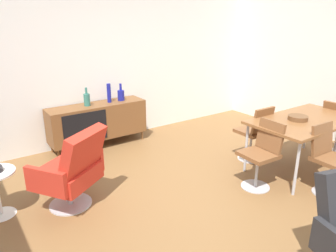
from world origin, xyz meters
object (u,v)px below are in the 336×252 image
(vase_ceramic_small, at_px, (109,93))
(wooden_bowl_on_table, at_px, (298,118))
(dining_chair_back_left, at_px, (255,131))
(vase_sculptural_dark, at_px, (87,99))
(sideboard, at_px, (98,121))
(dining_chair_near_window, at_px, (262,152))
(vase_cobalt, at_px, (121,95))
(lounge_chair_red, at_px, (72,169))
(dining_chair_front_left, at_px, (329,157))
(dining_table, at_px, (306,122))

(vase_ceramic_small, bearing_deg, wooden_bowl_on_table, -55.90)
(dining_chair_back_left, bearing_deg, vase_sculptural_dark, 133.65)
(sideboard, height_order, dining_chair_near_window, dining_chair_near_window)
(sideboard, height_order, vase_sculptural_dark, vase_sculptural_dark)
(sideboard, relative_size, vase_cobalt, 5.54)
(sideboard, relative_size, dining_chair_near_window, 1.87)
(wooden_bowl_on_table, relative_size, lounge_chair_red, 0.27)
(vase_cobalt, height_order, wooden_bowl_on_table, vase_cobalt)
(lounge_chair_red, bearing_deg, vase_cobalt, 47.57)
(dining_chair_near_window, bearing_deg, wooden_bowl_on_table, 3.26)
(wooden_bowl_on_table, height_order, dining_chair_back_left, dining_chair_back_left)
(vase_ceramic_small, distance_m, dining_chair_near_window, 2.65)
(dining_chair_front_left, bearing_deg, dining_table, 58.14)
(vase_ceramic_small, distance_m, dining_chair_back_left, 2.41)
(wooden_bowl_on_table, bearing_deg, vase_cobalt, 120.43)
(vase_cobalt, bearing_deg, sideboard, -179.76)
(dining_table, bearing_deg, dining_chair_back_left, 122.16)
(vase_ceramic_small, bearing_deg, vase_sculptural_dark, 180.00)
(vase_cobalt, height_order, dining_chair_front_left, vase_cobalt)
(dining_chair_near_window, bearing_deg, vase_sculptural_dark, 117.36)
(dining_table, height_order, lounge_chair_red, lounge_chair_red)
(dining_chair_front_left, distance_m, dining_chair_back_left, 1.12)
(vase_sculptural_dark, distance_m, wooden_bowl_on_table, 3.15)
(vase_sculptural_dark, bearing_deg, dining_chair_back_left, -46.35)
(lounge_chair_red, bearing_deg, dining_chair_back_left, -7.52)
(vase_cobalt, relative_size, dining_table, 0.18)
(vase_ceramic_small, height_order, dining_table, vase_ceramic_small)
(dining_chair_front_left, xyz_separation_m, lounge_chair_red, (-2.63, 1.46, -0.00))
(dining_chair_back_left, bearing_deg, wooden_bowl_on_table, -67.83)
(vase_sculptural_dark, xyz_separation_m, dining_table, (2.16, -2.46, -0.13))
(dining_chair_near_window, xyz_separation_m, lounge_chair_red, (-2.09, 0.91, -0.00))
(dining_chair_front_left, relative_size, dining_chair_near_window, 1.00)
(dining_table, height_order, dining_chair_near_window, dining_chair_near_window)
(vase_cobalt, distance_m, dining_chair_front_left, 3.27)
(vase_sculptural_dark, relative_size, dining_table, 0.18)
(vase_sculptural_dark, height_order, vase_ceramic_small, vase_ceramic_small)
(vase_cobalt, xyz_separation_m, vase_sculptural_dark, (-0.60, 0.00, 0.01))
(dining_table, xyz_separation_m, wooden_bowl_on_table, (-0.14, 0.04, 0.07))
(dining_chair_back_left, xyz_separation_m, lounge_chair_red, (-2.63, 0.35, -0.00))
(dining_chair_near_window, relative_size, lounge_chair_red, 0.90)
(vase_ceramic_small, xyz_separation_m, wooden_bowl_on_table, (1.64, -2.42, -0.11))
(vase_sculptural_dark, xyz_separation_m, vase_ceramic_small, (0.39, 0.00, 0.05))
(dining_chair_back_left, distance_m, lounge_chair_red, 2.65)
(sideboard, distance_m, dining_chair_near_window, 2.70)
(vase_cobalt, relative_size, vase_sculptural_dark, 0.98)
(sideboard, distance_m, dining_chair_front_left, 3.44)
(dining_table, distance_m, wooden_bowl_on_table, 0.16)
(dining_chair_back_left, bearing_deg, vase_cobalt, 122.48)
(vase_sculptural_dark, distance_m, lounge_chair_red, 1.79)
(dining_chair_near_window, distance_m, lounge_chair_red, 2.28)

